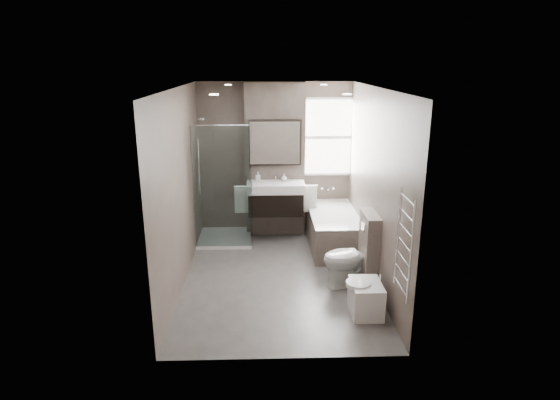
{
  "coord_description": "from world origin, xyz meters",
  "views": [
    {
      "loc": [
        -0.18,
        -6.02,
        2.93
      ],
      "look_at": [
        0.03,
        0.15,
        1.08
      ],
      "focal_mm": 30.0,
      "sensor_mm": 36.0,
      "label": 1
    }
  ],
  "objects_px": {
    "bathtub": "(333,228)",
    "toilet": "(351,258)",
    "vanity": "(276,198)",
    "bidet": "(365,297)"
  },
  "relations": [
    {
      "from": "vanity",
      "to": "bidet",
      "type": "height_order",
      "value": "vanity"
    },
    {
      "from": "toilet",
      "to": "bathtub",
      "type": "bearing_deg",
      "value": 166.89
    },
    {
      "from": "bidet",
      "to": "toilet",
      "type": "bearing_deg",
      "value": 93.29
    },
    {
      "from": "vanity",
      "to": "bidet",
      "type": "xyz_separation_m",
      "value": [
        1.01,
        -2.46,
        -0.53
      ]
    },
    {
      "from": "vanity",
      "to": "toilet",
      "type": "xyz_separation_m",
      "value": [
        0.97,
        -1.69,
        -0.35
      ]
    },
    {
      "from": "bathtub",
      "to": "toilet",
      "type": "xyz_separation_m",
      "value": [
        0.05,
        -1.37,
        0.07
      ]
    },
    {
      "from": "bathtub",
      "to": "bidet",
      "type": "height_order",
      "value": "bathtub"
    },
    {
      "from": "bathtub",
      "to": "vanity",
      "type": "bearing_deg",
      "value": 160.63
    },
    {
      "from": "bathtub",
      "to": "toilet",
      "type": "bearing_deg",
      "value": -88.11
    },
    {
      "from": "vanity",
      "to": "bathtub",
      "type": "distance_m",
      "value": 1.07
    }
  ]
}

